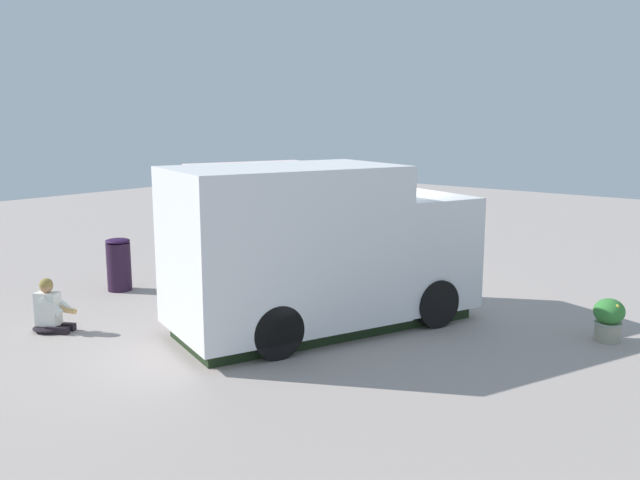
# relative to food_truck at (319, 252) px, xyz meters

# --- Properties ---
(ground_plane) EXTENTS (40.00, 40.00, 0.00)m
(ground_plane) POSITION_rel_food_truck_xyz_m (-1.55, -0.33, -1.24)
(ground_plane) COLOR #A69993
(food_truck) EXTENTS (5.28, 3.87, 2.61)m
(food_truck) POSITION_rel_food_truck_xyz_m (0.00, 0.00, 0.00)
(food_truck) COLOR silver
(food_truck) RESTS_ON ground_plane
(person_customer) EXTENTS (0.64, 0.80, 0.86)m
(person_customer) POSITION_rel_food_truck_xyz_m (2.83, -3.15, -0.91)
(person_customer) COLOR black
(person_customer) RESTS_ON ground_plane
(planter_flowering_near) EXTENTS (0.46, 0.46, 0.66)m
(planter_flowering_near) POSITION_rel_food_truck_xyz_m (-2.28, 3.78, -0.89)
(planter_flowering_near) COLOR gray
(planter_flowering_near) RESTS_ON ground_plane
(planter_flowering_far) EXTENTS (0.52, 0.52, 0.71)m
(planter_flowering_far) POSITION_rel_food_truck_xyz_m (-4.07, -0.34, -0.89)
(planter_flowering_far) COLOR #4C5747
(planter_flowering_far) RESTS_ON ground_plane
(trash_bin) EXTENTS (0.47, 0.47, 1.03)m
(trash_bin) POSITION_rel_food_truck_xyz_m (0.62, -4.53, -0.72)
(trash_bin) COLOR #28162C
(trash_bin) RESTS_ON ground_plane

